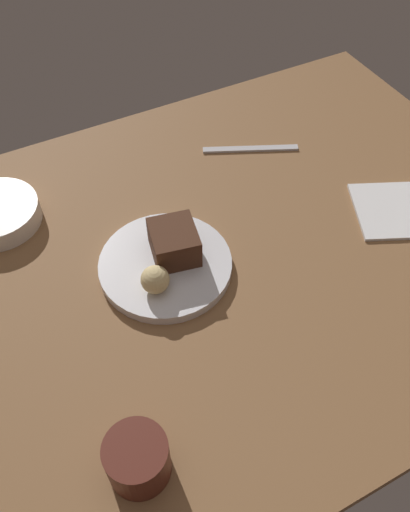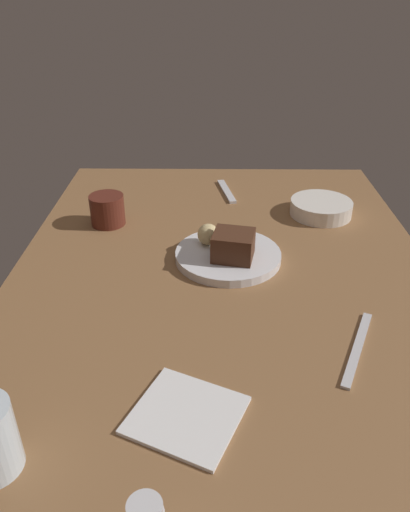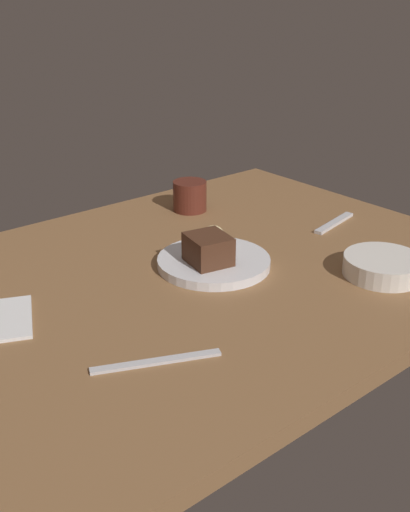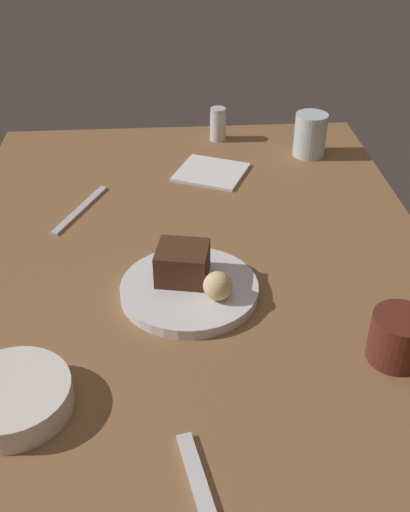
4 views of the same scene
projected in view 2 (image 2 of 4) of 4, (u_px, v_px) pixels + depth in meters
dining_table at (224, 284)px, 95.89cm from camera, size 120.00×84.00×3.00cm
dessert_plate at (228, 256)px, 100.82cm from camera, size 21.61×21.61×1.74cm
chocolate_cake_slice at (233, 245)px, 97.15cm from camera, size 8.63×9.15×5.42cm
bread_roll at (208, 234)px, 102.25cm from camera, size 4.45×4.45×4.45cm
side_bowl at (321, 208)px, 118.73cm from camera, size 14.71×14.71×3.63cm
coffee_cup at (107, 210)px, 113.64cm from camera, size 7.90×7.90×7.08cm
dessert_spoon at (226, 191)px, 131.38cm from camera, size 15.06×4.77×0.70cm
butter_knife at (357, 348)px, 77.15cm from camera, size 17.86×9.17×0.50cm
folded_napkin at (186, 415)px, 65.49cm from camera, size 17.36×17.77×0.60cm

